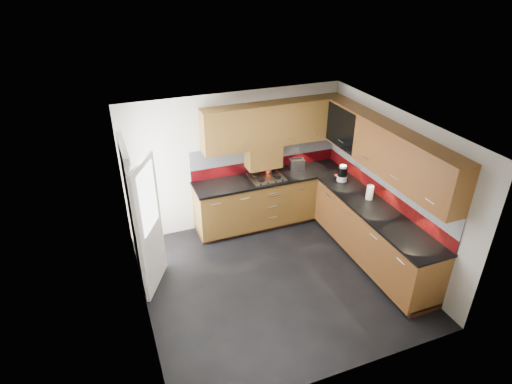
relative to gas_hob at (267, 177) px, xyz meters
name	(u,v)px	position (x,y,z in m)	size (l,w,h in m)	color
room	(278,193)	(-0.45, -1.47, 0.54)	(4.00, 3.80, 2.64)	black
base_cabinets	(317,217)	(0.62, -0.75, -0.52)	(2.70, 3.20, 0.95)	#5A3914
countertop	(319,193)	(0.60, -0.77, -0.03)	(2.72, 3.22, 0.04)	black
backsplash	(326,169)	(0.83, -0.54, 0.26)	(2.70, 3.20, 0.54)	maroon
upper_cabinets	(331,137)	(0.78, -0.69, 0.88)	(2.50, 3.20, 0.72)	#5A3914
extractor_hood	(263,156)	(0.00, 0.17, 0.33)	(0.60, 0.33, 0.40)	#5A3914
glass_cabinet	(348,125)	(1.26, -0.40, 0.91)	(0.32, 0.80, 0.66)	black
back_door	(140,220)	(-2.23, -0.72, 0.08)	(0.42, 1.19, 2.04)	white
gas_hob	(267,177)	(0.00, 0.00, 0.00)	(0.58, 0.51, 0.04)	silver
utensil_pot	(269,168)	(0.11, 0.16, 0.08)	(0.11, 0.11, 0.39)	red
toaster	(297,164)	(0.64, 0.15, 0.08)	(0.29, 0.20, 0.19)	silver
food_processor	(342,174)	(1.15, -0.56, 0.11)	(0.17, 0.17, 0.28)	white
paper_towel	(370,192)	(1.22, -1.25, 0.10)	(0.11, 0.11, 0.23)	white
orange_cloth	(339,176)	(1.20, -0.39, -0.01)	(0.13, 0.11, 0.01)	red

